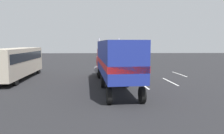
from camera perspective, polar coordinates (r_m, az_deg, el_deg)
ground_plane at (r=25.09m, az=-1.66°, el=-2.59°), size 120.00×120.00×0.00m
lane_stripe_near at (r=20.43m, az=8.31°, el=-4.73°), size 4.40×0.50×0.01m
lane_stripe_mid at (r=22.51m, az=15.49°, el=-3.85°), size 4.40×0.42×0.01m
lane_stripe_far at (r=28.28m, az=17.81°, el=-1.86°), size 4.40×0.49×0.01m
semi_truck at (r=18.82m, az=0.72°, el=2.13°), size 14.34×4.06×4.50m
person_bystander at (r=22.96m, az=6.56°, el=-1.22°), size 0.36×0.47×1.63m
parked_bus at (r=25.23m, az=-24.40°, el=1.61°), size 11.10×3.03×3.40m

